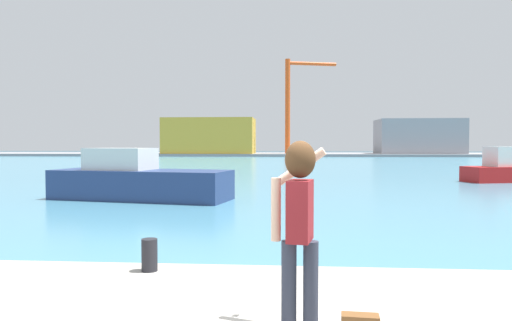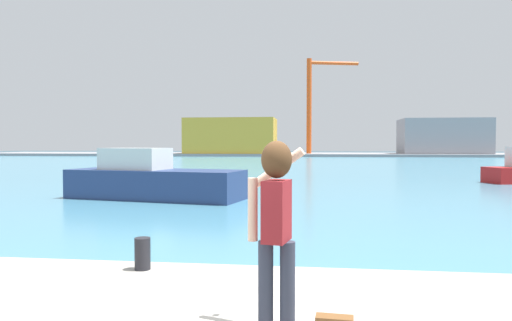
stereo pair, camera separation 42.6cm
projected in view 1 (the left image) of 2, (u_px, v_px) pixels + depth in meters
ground_plane at (284, 164)px, 54.42m from camera, size 220.00×220.00×0.00m
harbor_water at (284, 163)px, 56.41m from camera, size 140.00×100.00×0.02m
far_shore_dock at (287, 154)px, 96.27m from camera, size 140.00×20.00×0.52m
person_photographer at (299, 214)px, 4.24m from camera, size 0.53×0.57×1.74m
harbor_bollard at (150, 255)px, 6.23m from camera, size 0.21×0.21×0.44m
boat_moored at (138, 180)px, 19.17m from camera, size 7.71×3.71×2.12m
warehouse_left at (210, 136)px, 92.23m from camera, size 17.77×8.87×7.01m
warehouse_right at (418, 136)px, 92.53m from camera, size 16.21×9.39×6.81m
port_crane at (293, 98)px, 92.85m from camera, size 10.33×3.36×18.90m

